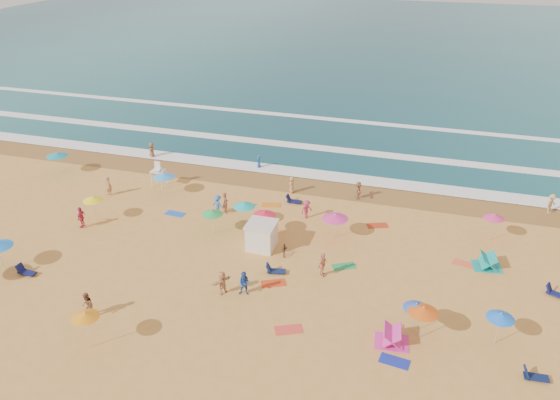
# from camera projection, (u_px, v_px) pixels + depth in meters

# --- Properties ---
(ground) EXTENTS (220.00, 220.00, 0.00)m
(ground) POSITION_uv_depth(u_px,v_px,m) (225.00, 247.00, 42.03)
(ground) COLOR gold
(ground) RESTS_ON ground
(ocean) EXTENTS (220.00, 140.00, 0.18)m
(ocean) POSITION_uv_depth(u_px,v_px,m) (375.00, 42.00, 113.69)
(ocean) COLOR #0C4756
(ocean) RESTS_ON ground
(wet_sand) EXTENTS (220.00, 220.00, 0.00)m
(wet_sand) POSITION_uv_depth(u_px,v_px,m) (273.00, 181.00, 52.69)
(wet_sand) COLOR olive
(wet_sand) RESTS_ON ground
(surf_foam) EXTENTS (200.00, 18.70, 0.05)m
(surf_foam) POSITION_uv_depth(u_px,v_px,m) (297.00, 148.00, 60.17)
(surf_foam) COLOR white
(surf_foam) RESTS_ON ground
(cabana) EXTENTS (2.00, 2.00, 2.00)m
(cabana) POSITION_uv_depth(u_px,v_px,m) (262.00, 236.00, 41.49)
(cabana) COLOR silver
(cabana) RESTS_ON ground
(cabana_roof) EXTENTS (2.20, 2.20, 0.12)m
(cabana_roof) POSITION_uv_depth(u_px,v_px,m) (261.00, 224.00, 41.01)
(cabana_roof) COLOR silver
(cabana_roof) RESTS_ON cabana
(bicycle) EXTENTS (0.86, 1.60, 0.80)m
(bicycle) POSITION_uv_depth(u_px,v_px,m) (284.00, 249.00, 41.02)
(bicycle) COLOR black
(bicycle) RESTS_ON ground
(lifeguard_stand) EXTENTS (1.20, 1.20, 2.10)m
(lifeguard_stand) POSITION_uv_depth(u_px,v_px,m) (159.00, 176.00, 51.30)
(lifeguard_stand) COLOR white
(lifeguard_stand) RESTS_ON ground
(beach_umbrellas) EXTENTS (49.31, 25.71, 0.82)m
(beach_umbrellas) POSITION_uv_depth(u_px,v_px,m) (253.00, 225.00, 40.95)
(beach_umbrellas) COLOR #FF1A24
(beach_umbrellas) RESTS_ON ground
(loungers) EXTENTS (51.94, 22.63, 0.34)m
(loungers) POSITION_uv_depth(u_px,v_px,m) (340.00, 293.00, 36.52)
(loungers) COLOR #0E1449
(loungers) RESTS_ON ground
(towels) EXTENTS (48.33, 22.37, 0.03)m
(towels) POSITION_uv_depth(u_px,v_px,m) (237.00, 262.00, 40.11)
(towels) COLOR red
(towels) RESTS_ON ground
(popup_tents) EXTENTS (7.91, 11.89, 1.20)m
(popup_tents) POSITION_uv_depth(u_px,v_px,m) (445.00, 293.00, 35.75)
(popup_tents) COLOR #E633A2
(popup_tents) RESTS_ON ground
(beachgoers) EXTENTS (44.96, 26.12, 2.14)m
(beachgoers) POSITION_uv_depth(u_px,v_px,m) (249.00, 217.00, 44.52)
(beachgoers) COLOR brown
(beachgoers) RESTS_ON ground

